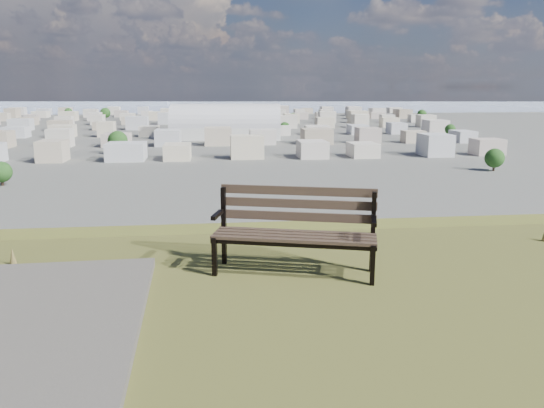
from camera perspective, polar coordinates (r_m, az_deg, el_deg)
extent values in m
cube|color=#453627|center=(5.25, 2.17, -3.95)|extent=(1.61, 0.53, 0.03)
cube|color=#453627|center=(5.35, 2.32, -3.62)|extent=(1.61, 0.53, 0.03)
cube|color=#453627|center=(5.46, 2.47, -3.31)|extent=(1.61, 0.53, 0.03)
cube|color=#453627|center=(5.56, 2.61, -3.00)|extent=(1.61, 0.53, 0.03)
cube|color=#453627|center=(5.60, 2.71, -1.35)|extent=(1.60, 0.49, 0.09)
cube|color=#453627|center=(5.59, 2.76, 0.03)|extent=(1.60, 0.49, 0.09)
cube|color=#453627|center=(5.59, 2.80, 1.42)|extent=(1.60, 0.49, 0.09)
cube|color=black|center=(5.44, -6.21, -5.65)|extent=(0.06, 0.07, 0.41)
cube|color=black|center=(5.75, -5.20, -2.35)|extent=(0.06, 0.07, 0.85)
cube|color=black|center=(5.56, -5.74, -3.35)|extent=(0.17, 0.46, 0.05)
cube|color=black|center=(5.46, -5.92, -1.16)|extent=(0.14, 0.33, 0.04)
cube|color=black|center=(5.26, 10.77, -6.46)|extent=(0.06, 0.07, 0.41)
cube|color=black|center=(5.57, 10.79, -3.00)|extent=(0.06, 0.07, 0.85)
cube|color=black|center=(5.38, 10.81, -4.07)|extent=(0.17, 0.46, 0.05)
cube|color=black|center=(5.27, 10.92, -1.81)|extent=(0.14, 0.33, 0.04)
cube|color=black|center=(5.25, 2.16, -4.42)|extent=(1.60, 0.49, 0.04)
cube|color=black|center=(5.58, 2.62, -3.39)|extent=(1.60, 0.49, 0.04)
cone|color=brown|center=(6.42, -26.12, -5.07)|extent=(0.08, 0.08, 0.19)
cube|color=silver|center=(284.92, -4.95, 7.65)|extent=(59.34, 29.81, 6.35)
cylinder|color=silver|center=(284.68, -4.96, 8.29)|extent=(59.34, 29.81, 24.15)
cube|color=beige|center=(212.26, -22.47, 5.21)|extent=(11.00, 11.00, 7.00)
cube|color=#AF9F96|center=(206.97, -16.04, 5.50)|extent=(11.00, 11.00, 7.00)
cube|color=#B7A791|center=(204.37, -9.36, 5.74)|extent=(11.00, 11.00, 7.00)
cube|color=#B6B7BB|center=(204.57, -2.60, 5.90)|extent=(11.00, 11.00, 7.00)
cube|color=beige|center=(207.56, 4.06, 5.97)|extent=(11.00, 11.00, 7.00)
cube|color=tan|center=(213.24, 10.45, 5.97)|extent=(11.00, 11.00, 7.00)
cube|color=beige|center=(221.38, 16.43, 5.90)|extent=(11.00, 11.00, 7.00)
cube|color=beige|center=(231.73, 21.94, 5.78)|extent=(11.00, 11.00, 7.00)
cube|color=#AF9F96|center=(270.78, -26.99, 6.17)|extent=(11.00, 11.00, 7.00)
cube|color=#B7A791|center=(263.39, -22.07, 6.47)|extent=(11.00, 11.00, 7.00)
cube|color=#B6B7BB|center=(258.03, -16.90, 6.74)|extent=(11.00, 11.00, 7.00)
cube|color=beige|center=(254.82, -11.55, 6.96)|extent=(11.00, 11.00, 7.00)
cube|color=tan|center=(253.85, -6.11, 7.12)|extent=(11.00, 11.00, 7.00)
cube|color=beige|center=(255.14, -0.67, 7.21)|extent=(11.00, 11.00, 7.00)
cube|color=beige|center=(258.67, 4.67, 7.25)|extent=(11.00, 11.00, 7.00)
cube|color=beige|center=(264.33, 9.82, 7.22)|extent=(11.00, 11.00, 7.00)
cube|color=#AF9F96|center=(272.00, 14.72, 7.14)|extent=(11.00, 11.00, 7.00)
cube|color=#B7A791|center=(281.52, 19.32, 7.01)|extent=(11.00, 11.00, 7.00)
cube|color=beige|center=(321.73, -25.96, 7.06)|extent=(11.00, 11.00, 7.00)
cube|color=tan|center=(314.61, -21.81, 7.33)|extent=(11.00, 11.00, 7.00)
cube|color=beige|center=(309.21, -17.48, 7.57)|extent=(11.00, 11.00, 7.00)
cube|color=beige|center=(305.59, -13.02, 7.77)|extent=(11.00, 11.00, 7.00)
cube|color=beige|center=(303.84, -8.48, 7.92)|extent=(11.00, 11.00, 7.00)
cube|color=#AF9F96|center=(303.97, -3.91, 8.03)|extent=(11.00, 11.00, 7.00)
cube|color=#B7A791|center=(306.00, 0.63, 8.09)|extent=(11.00, 11.00, 7.00)
cube|color=#B6B7BB|center=(309.87, 5.08, 8.10)|extent=(11.00, 11.00, 7.00)
cube|color=beige|center=(315.53, 9.40, 8.06)|extent=(11.00, 11.00, 7.00)
cube|color=tan|center=(322.88, 13.54, 7.98)|extent=(11.00, 11.00, 7.00)
cube|color=beige|center=(331.80, 17.48, 7.86)|extent=(11.00, 11.00, 7.00)
cube|color=beige|center=(372.80, -25.20, 7.71)|extent=(11.00, 11.00, 7.00)
cube|color=#AF9F96|center=(365.89, -21.61, 7.95)|extent=(11.00, 11.00, 7.00)
cube|color=#B7A791|center=(360.45, -17.89, 8.16)|extent=(11.00, 11.00, 7.00)
cube|color=#B6B7BB|center=(356.55, -14.07, 8.34)|extent=(11.00, 11.00, 7.00)
cube|color=beige|center=(354.24, -10.18, 8.50)|extent=(11.00, 11.00, 7.00)
cube|color=tan|center=(353.54, -6.26, 8.61)|extent=(11.00, 11.00, 7.00)
cube|color=beige|center=(354.47, -2.33, 8.68)|extent=(11.00, 11.00, 7.00)
cube|color=beige|center=(357.02, 1.56, 8.71)|extent=(11.00, 11.00, 7.00)
cube|color=beige|center=(361.14, 5.38, 8.71)|extent=(11.00, 11.00, 7.00)
cube|color=#AF9F96|center=(366.79, 9.09, 8.66)|extent=(11.00, 11.00, 7.00)
cube|color=#B7A791|center=(373.90, 12.68, 8.59)|extent=(11.00, 11.00, 7.00)
cube|color=#B6B7BB|center=(382.39, 16.12, 8.49)|extent=(11.00, 11.00, 7.00)
cube|color=tan|center=(423.95, -24.63, 8.19)|extent=(11.00, 11.00, 7.00)
cube|color=beige|center=(417.20, -21.47, 8.41)|extent=(11.00, 11.00, 7.00)
cube|color=beige|center=(411.75, -18.21, 8.60)|extent=(11.00, 11.00, 7.00)
cube|color=beige|center=(407.63, -14.86, 8.77)|extent=(11.00, 11.00, 7.00)
cube|color=#AF9F96|center=(404.89, -11.46, 8.92)|extent=(11.00, 11.00, 7.00)
cube|color=#B7A791|center=(403.57, -8.03, 9.03)|extent=(11.00, 11.00, 7.00)
cube|color=#B6B7BB|center=(403.67, -4.58, 9.11)|extent=(11.00, 11.00, 7.00)
cube|color=beige|center=(405.20, -1.14, 9.16)|extent=(11.00, 11.00, 7.00)
cube|color=tan|center=(408.14, 2.26, 9.18)|extent=(11.00, 11.00, 7.00)
cube|color=beige|center=(412.45, 5.60, 9.16)|extent=(11.00, 11.00, 7.00)
cube|color=beige|center=(418.10, 8.86, 9.12)|extent=(11.00, 11.00, 7.00)
cube|color=beige|center=(425.03, 12.02, 9.05)|extent=(11.00, 11.00, 7.00)
cube|color=#AF9F96|center=(433.18, 15.07, 8.96)|extent=(11.00, 11.00, 7.00)
cube|color=#B7A791|center=(482.90, -26.92, 8.37)|extent=(11.00, 11.00, 7.00)
cube|color=#B6B7BB|center=(475.17, -24.18, 8.58)|extent=(11.00, 11.00, 7.00)
cube|color=beige|center=(468.54, -21.35, 8.77)|extent=(11.00, 11.00, 7.00)
cube|color=tan|center=(463.06, -18.45, 8.95)|extent=(11.00, 11.00, 7.00)
cube|color=beige|center=(458.78, -15.48, 9.11)|extent=(11.00, 11.00, 7.00)
cube|color=beige|center=(455.72, -12.46, 9.24)|extent=(11.00, 11.00, 7.00)
cube|color=beige|center=(453.91, -9.41, 9.36)|extent=(11.00, 11.00, 7.00)
cube|color=#AF9F96|center=(453.37, -6.34, 9.44)|extent=(11.00, 11.00, 7.00)
cube|color=#B7A791|center=(454.10, -3.27, 9.50)|extent=(11.00, 11.00, 7.00)
cube|color=#B6B7BB|center=(456.08, -0.21, 9.53)|extent=(11.00, 11.00, 7.00)
cube|color=beige|center=(459.32, 2.81, 9.54)|extent=(11.00, 11.00, 7.00)
cube|color=tan|center=(463.78, 5.77, 9.52)|extent=(11.00, 11.00, 7.00)
cube|color=beige|center=(469.42, 8.68, 9.48)|extent=(11.00, 11.00, 7.00)
cube|color=beige|center=(476.21, 11.51, 9.41)|extent=(11.00, 11.00, 7.00)
cube|color=beige|center=(484.09, 14.25, 9.33)|extent=(11.00, 11.00, 7.00)
cube|color=#AF9F96|center=(533.95, -26.30, 8.70)|extent=(11.00, 11.00, 7.00)
cube|color=#B7A791|center=(526.42, -23.82, 8.89)|extent=(11.00, 11.00, 7.00)
cube|color=#B6B7BB|center=(519.89, -21.26, 9.06)|extent=(11.00, 11.00, 7.00)
cube|color=beige|center=(514.40, -18.64, 9.23)|extent=(11.00, 11.00, 7.00)
cube|color=tan|center=(509.99, -15.97, 9.37)|extent=(11.00, 11.00, 7.00)
cube|color=beige|center=(506.67, -13.26, 9.50)|extent=(11.00, 11.00, 7.00)
cube|color=beige|center=(504.47, -10.52, 9.61)|extent=(11.00, 11.00, 7.00)
cube|color=beige|center=(503.41, -7.75, 9.70)|extent=(11.00, 11.00, 7.00)
cube|color=#AF9F96|center=(503.49, -4.98, 9.77)|extent=(11.00, 11.00, 7.00)
cube|color=#B7A791|center=(504.72, -2.22, 9.81)|extent=(11.00, 11.00, 7.00)
cube|color=#B6B7BB|center=(507.08, 0.53, 9.83)|extent=(11.00, 11.00, 7.00)
cube|color=beige|center=(510.55, 3.24, 9.83)|extent=(11.00, 11.00, 7.00)
cube|color=tan|center=(515.13, 5.91, 9.81)|extent=(11.00, 11.00, 7.00)
cube|color=beige|center=(520.77, 8.53, 9.76)|extent=(11.00, 11.00, 7.00)
cube|color=beige|center=(527.44, 11.09, 9.70)|extent=(11.00, 11.00, 7.00)
cube|color=beige|center=(535.11, 13.58, 9.63)|extent=(11.00, 11.00, 7.00)
cube|color=#AF9F96|center=(585.06, -25.79, 8.96)|extent=(11.00, 11.00, 7.00)
cube|color=#B7A791|center=(577.70, -23.52, 9.14)|extent=(11.00, 11.00, 7.00)
cube|color=#B6B7BB|center=(571.26, -21.19, 9.30)|extent=(11.00, 11.00, 7.00)
cube|color=beige|center=(565.76, -18.80, 9.45)|extent=(11.00, 11.00, 7.00)
cube|color=tan|center=(561.23, -16.38, 9.59)|extent=(11.00, 11.00, 7.00)
cube|color=beige|center=(557.70, -13.91, 9.71)|extent=(11.00, 11.00, 7.00)
cube|color=beige|center=(555.19, -11.42, 9.82)|extent=(11.00, 11.00, 7.00)
cube|color=beige|center=(553.71, -8.91, 9.91)|extent=(11.00, 11.00, 7.00)
cube|color=#AF9F96|center=(553.26, -6.39, 9.98)|extent=(11.00, 11.00, 7.00)
cube|color=#B7A791|center=(553.85, -3.87, 10.03)|extent=(11.00, 11.00, 7.00)
cube|color=#B6B7BB|center=(555.49, -1.36, 10.06)|extent=(11.00, 11.00, 7.00)
cube|color=beige|center=(558.15, 1.14, 10.07)|extent=(11.00, 11.00, 7.00)
cube|color=tan|center=(561.82, 3.60, 10.06)|extent=(11.00, 11.00, 7.00)
cube|color=beige|center=(566.49, 6.03, 10.04)|extent=(11.00, 11.00, 7.00)
cube|color=beige|center=(572.13, 8.41, 10.00)|extent=(11.00, 11.00, 7.00)
cube|color=beige|center=(578.70, 10.75, 9.94)|extent=(11.00, 11.00, 7.00)
cube|color=#AF9F96|center=(586.19, 13.02, 9.87)|extent=(11.00, 11.00, 7.00)
cylinder|color=#34251A|center=(188.61, 22.74, 3.63)|extent=(0.80, 0.80, 2.10)
sphere|color=#153713|center=(188.20, 22.82, 4.58)|extent=(6.30, 6.30, 6.30)
cylinder|color=#34251A|center=(227.47, -16.20, 5.54)|extent=(0.80, 0.80, 2.70)
sphere|color=#153713|center=(227.05, -16.26, 6.55)|extent=(8.10, 8.10, 8.10)
cylinder|color=#34251A|center=(313.01, 18.58, 7.08)|extent=(0.80, 0.80, 1.95)
sphere|color=#153713|center=(312.78, 18.62, 7.62)|extent=(5.85, 5.85, 5.85)
cylinder|color=#34251A|center=(408.28, 2.26, 8.85)|extent=(0.80, 0.80, 2.25)
sphere|color=#153713|center=(408.08, 2.26, 9.32)|extent=(6.75, 6.75, 6.75)
cylinder|color=#34251A|center=(471.79, -17.47, 8.82)|extent=(0.80, 0.80, 2.85)
sphere|color=#153713|center=(471.58, -17.50, 9.33)|extent=(8.55, 8.55, 8.55)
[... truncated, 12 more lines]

